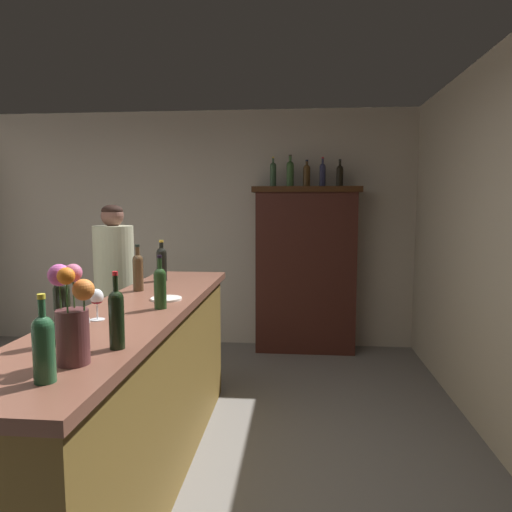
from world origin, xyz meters
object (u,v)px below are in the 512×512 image
bar_counter (139,394)px  display_bottle_right (340,175)px  display_bottle_center (307,174)px  display_bottle_left (273,173)px  cheese_plate (166,299)px  wine_bottle_pinot (160,286)px  flower_arrangement (72,316)px  patron_near_entrance (115,287)px  wine_bottle_malbec (62,310)px  wine_bottle_riesling (138,270)px  display_cabinet (306,267)px  display_bottle_midleft (290,172)px  wine_bottle_rose (162,262)px  wine_glass_rear (97,299)px  wine_bottle_merlot (44,345)px  wine_glass_mid (79,324)px  display_bottle_midright (323,174)px  wine_bottle_chardonnay (116,316)px

bar_counter → display_bottle_right: bearing=62.4°
display_bottle_center → display_bottle_right: size_ratio=0.98×
display_bottle_left → bar_counter: bearing=-103.8°
display_bottle_right → cheese_plate: bearing=-117.5°
bar_counter → wine_bottle_pinot: bearing=-13.0°
flower_arrangement → patron_near_entrance: patron_near_entrance is taller
wine_bottle_malbec → wine_bottle_riesling: size_ratio=1.02×
display_cabinet → wine_bottle_malbec: bearing=-107.8°
cheese_plate → display_bottle_midleft: (0.69, 2.33, 0.90)m
patron_near_entrance → cheese_plate: bearing=29.4°
cheese_plate → display_bottle_center: bearing=69.6°
wine_bottle_riesling → display_bottle_midleft: (0.96, 2.07, 0.77)m
wine_bottle_rose → flower_arrangement: 1.83m
wine_bottle_pinot → wine_glass_rear: wine_bottle_pinot is taller
wine_bottle_merlot → display_cabinet: bearing=76.3°
display_bottle_center → wine_bottle_rose: bearing=-123.5°
wine_bottle_rose → wine_glass_mid: bearing=-84.0°
display_bottle_midleft → patron_near_entrance: display_bottle_midleft is taller
wine_bottle_merlot → wine_glass_rear: bearing=102.7°
cheese_plate → display_bottle_right: size_ratio=0.65×
cheese_plate → display_bottle_midleft: bearing=73.5°
display_cabinet → wine_glass_mid: display_cabinet is taller
display_cabinet → display_bottle_left: size_ratio=5.66×
display_bottle_midleft → display_bottle_center: size_ratio=1.19×
wine_bottle_pinot → patron_near_entrance: (-0.86, 1.47, -0.28)m
wine_bottle_malbec → display_bottle_midright: bearing=69.6°
wine_glass_rear → patron_near_entrance: (-0.62, 1.74, -0.26)m
wine_bottle_riesling → patron_near_entrance: 1.15m
wine_bottle_merlot → wine_bottle_riesling: bearing=98.8°
display_bottle_right → wine_bottle_chardonnay: bearing=-109.1°
display_cabinet → wine_bottle_pinot: 2.71m
flower_arrangement → display_cabinet: bearing=75.8°
wine_glass_mid → cheese_plate: 1.01m
wine_bottle_malbec → display_bottle_left: 3.39m
wine_glass_mid → patron_near_entrance: (-0.77, 2.24, -0.26)m
cheese_plate → flower_arrangement: bearing=-90.5°
wine_bottle_riesling → display_bottle_midright: size_ratio=1.00×
wine_bottle_pinot → flower_arrangement: size_ratio=0.82×
wine_bottle_chardonnay → wine_bottle_pinot: size_ratio=1.05×
flower_arrangement → display_bottle_midleft: 3.62m
display_bottle_right → wine_bottle_pinot: bearing=-114.6°
wine_bottle_rose → display_bottle_midleft: 2.04m
wine_bottle_merlot → display_bottle_left: display_bottle_left is taller
flower_arrangement → wine_bottle_pinot: bearing=87.1°
bar_counter → flower_arrangement: 1.17m
wine_glass_mid → display_bottle_center: display_bottle_center is taller
wine_glass_mid → bar_counter: bearing=94.4°
display_bottle_left → display_bottle_center: display_bottle_left is taller
wine_glass_rear → flower_arrangement: bearing=-73.1°
cheese_plate → patron_near_entrance: bearing=123.8°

